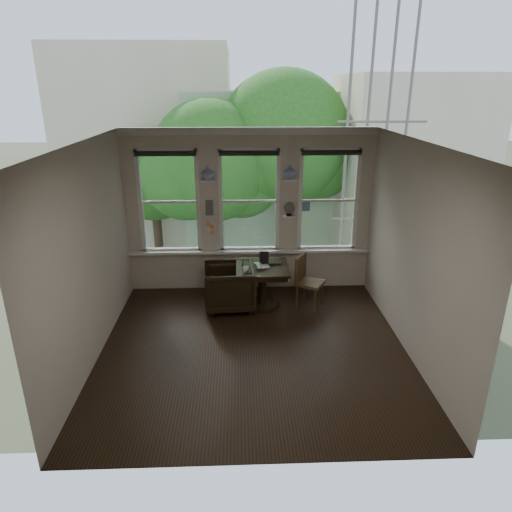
{
  "coord_description": "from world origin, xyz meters",
  "views": [
    {
      "loc": [
        -0.19,
        -5.9,
        3.68
      ],
      "look_at": [
        0.07,
        0.9,
        1.13
      ],
      "focal_mm": 32.0,
      "sensor_mm": 36.0,
      "label": 1
    }
  ],
  "objects_px": {
    "table": "(262,286)",
    "armchair_left": "(229,287)",
    "mug": "(246,269)",
    "side_chair_right": "(310,282)",
    "laptop": "(272,264)"
  },
  "relations": [
    {
      "from": "mug",
      "to": "side_chair_right",
      "type": "bearing_deg",
      "value": 9.58
    },
    {
      "from": "armchair_left",
      "to": "laptop",
      "type": "bearing_deg",
      "value": 94.37
    },
    {
      "from": "table",
      "to": "laptop",
      "type": "height_order",
      "value": "laptop"
    },
    {
      "from": "armchair_left",
      "to": "side_chair_right",
      "type": "distance_m",
      "value": 1.41
    },
    {
      "from": "table",
      "to": "laptop",
      "type": "xyz_separation_m",
      "value": [
        0.18,
        0.07,
        0.39
      ]
    },
    {
      "from": "table",
      "to": "mug",
      "type": "relative_size",
      "value": 8.65
    },
    {
      "from": "armchair_left",
      "to": "side_chair_right",
      "type": "bearing_deg",
      "value": 85.87
    },
    {
      "from": "table",
      "to": "armchair_left",
      "type": "bearing_deg",
      "value": -176.43
    },
    {
      "from": "side_chair_right",
      "to": "laptop",
      "type": "height_order",
      "value": "side_chair_right"
    },
    {
      "from": "side_chair_right",
      "to": "laptop",
      "type": "relative_size",
      "value": 3.03
    },
    {
      "from": "table",
      "to": "side_chair_right",
      "type": "xyz_separation_m",
      "value": [
        0.84,
        -0.04,
        0.09
      ]
    },
    {
      "from": "armchair_left",
      "to": "mug",
      "type": "relative_size",
      "value": 8.37
    },
    {
      "from": "armchair_left",
      "to": "side_chair_right",
      "type": "height_order",
      "value": "side_chair_right"
    },
    {
      "from": "table",
      "to": "side_chair_right",
      "type": "relative_size",
      "value": 0.98
    },
    {
      "from": "table",
      "to": "armchair_left",
      "type": "distance_m",
      "value": 0.58
    }
  ]
}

